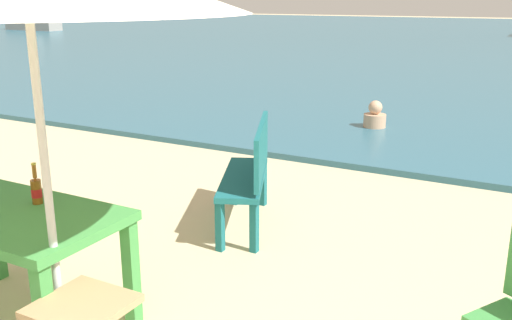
% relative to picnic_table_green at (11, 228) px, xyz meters
% --- Properties ---
extents(picnic_table_green, '(1.40, 0.80, 0.76)m').
position_rel_picnic_table_green_xyz_m(picnic_table_green, '(0.00, 0.00, 0.00)').
color(picnic_table_green, '#3D8C42').
rests_on(picnic_table_green, ground_plane).
extents(beer_bottle_amber, '(0.07, 0.07, 0.26)m').
position_rel_picnic_table_green_xyz_m(beer_bottle_amber, '(0.05, 0.18, 0.20)').
color(beer_bottle_amber, brown).
rests_on(beer_bottle_amber, picnic_table_green).
extents(bench_teal_center, '(0.82, 1.24, 0.95)m').
position_rel_picnic_table_green_xyz_m(bench_teal_center, '(0.52, 2.11, -0.11)').
color(bench_teal_center, '#196066').
rests_on(bench_teal_center, ground_plane).
extents(swimmer_person, '(0.34, 0.34, 0.41)m').
position_rel_picnic_table_green_xyz_m(swimmer_person, '(0.37, 6.28, -0.41)').
color(swimmer_person, tan).
rests_on(swimmer_person, sea_water).
extents(boat_cargo_ship, '(3.68, 1.00, 1.34)m').
position_rel_picnic_table_green_xyz_m(boat_cargo_ship, '(-25.31, 22.01, -0.09)').
color(boat_cargo_ship, gray).
rests_on(boat_cargo_ship, sea_water).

